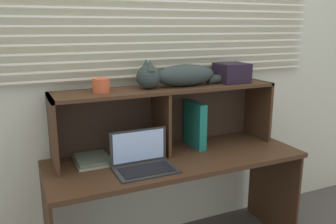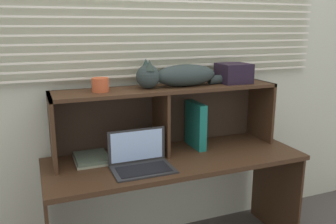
# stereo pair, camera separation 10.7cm
# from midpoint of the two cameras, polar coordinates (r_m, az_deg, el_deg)

# --- Properties ---
(back_panel_with_blinds) EXTENTS (4.40, 0.08, 2.50)m
(back_panel_with_blinds) POSITION_cam_midpoint_polar(r_m,az_deg,el_deg) (2.43, -0.50, 7.58)
(back_panel_with_blinds) COLOR beige
(back_panel_with_blinds) RESTS_ON ground
(desk) EXTENTS (1.63, 0.60, 0.71)m
(desk) POSITION_cam_midpoint_polar(r_m,az_deg,el_deg) (2.30, 2.60, -10.20)
(desk) COLOR #3F2817
(desk) RESTS_ON ground
(hutch_shelf_unit) EXTENTS (1.48, 0.31, 0.43)m
(hutch_shelf_unit) POSITION_cam_midpoint_polar(r_m,az_deg,el_deg) (2.31, 0.90, 1.09)
(hutch_shelf_unit) COLOR #3F2817
(hutch_shelf_unit) RESTS_ON desk
(cat) EXTENTS (0.75, 0.17, 0.18)m
(cat) POSITION_cam_midpoint_polar(r_m,az_deg,el_deg) (2.28, 3.01, 5.96)
(cat) COLOR #2B3734
(cat) RESTS_ON hutch_shelf_unit
(laptop) EXTENTS (0.35, 0.24, 0.22)m
(laptop) POSITION_cam_midpoint_polar(r_m,az_deg,el_deg) (2.08, -2.95, -7.90)
(laptop) COLOR #292929
(laptop) RESTS_ON desk
(binder_upright) EXTENTS (0.05, 0.23, 0.31)m
(binder_upright) POSITION_cam_midpoint_polar(r_m,az_deg,el_deg) (2.41, 5.77, -2.10)
(binder_upright) COLOR #187262
(binder_upright) RESTS_ON desk
(book_stack) EXTENTS (0.20, 0.24, 0.03)m
(book_stack) POSITION_cam_midpoint_polar(r_m,az_deg,el_deg) (2.23, -10.99, -7.43)
(book_stack) COLOR gray
(book_stack) RESTS_ON desk
(small_basket) EXTENTS (0.10, 0.10, 0.08)m
(small_basket) POSITION_cam_midpoint_polar(r_m,az_deg,el_deg) (2.13, -9.53, 4.37)
(small_basket) COLOR #C5532D
(small_basket) RESTS_ON hutch_shelf_unit
(storage_box) EXTENTS (0.20, 0.20, 0.13)m
(storage_box) POSITION_cam_midpoint_polar(r_m,az_deg,el_deg) (2.48, 11.82, 6.19)
(storage_box) COLOR black
(storage_box) RESTS_ON hutch_shelf_unit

